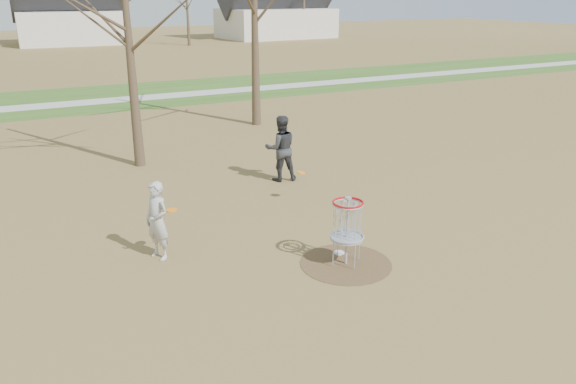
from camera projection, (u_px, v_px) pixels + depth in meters
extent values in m
plane|color=brown|center=(346.00, 264.00, 10.99)|extent=(160.00, 160.00, 0.00)
cube|color=#2D5119|center=(121.00, 96.00, 28.55)|extent=(160.00, 8.00, 0.01)
cube|color=#9E9E99|center=(125.00, 99.00, 27.71)|extent=(160.00, 1.50, 0.01)
cylinder|color=#47331E|center=(346.00, 264.00, 10.99)|extent=(1.80, 1.80, 0.01)
imported|color=#AEAEAE|center=(157.00, 221.00, 10.99)|extent=(0.59, 0.68, 1.59)
imported|color=#2D2E32|center=(281.00, 148.00, 15.58)|extent=(1.03, 0.88, 1.85)
cylinder|color=silver|center=(339.00, 253.00, 11.41)|extent=(0.22, 0.22, 0.02)
cylinder|color=orange|center=(301.00, 173.00, 13.96)|extent=(0.22, 0.22, 0.07)
cylinder|color=orange|center=(172.00, 210.00, 10.95)|extent=(0.22, 0.22, 0.02)
cylinder|color=#9EA3AD|center=(347.00, 232.00, 10.76)|extent=(0.05, 0.05, 1.35)
cylinder|color=#9EA3AD|center=(347.00, 238.00, 10.80)|extent=(0.64, 0.64, 0.04)
torus|color=#9EA3AD|center=(348.00, 204.00, 10.57)|extent=(0.60, 0.60, 0.04)
torus|color=#B50C0D|center=(348.00, 202.00, 10.56)|extent=(0.60, 0.60, 0.04)
cone|color=#382B1E|center=(129.00, 39.00, 15.97)|extent=(0.32, 0.32, 7.50)
cone|color=#382B1E|center=(254.00, 13.00, 21.11)|extent=(0.36, 0.36, 8.50)
cone|color=#382B1E|center=(187.00, 8.00, 54.31)|extent=(0.32, 0.32, 7.00)
cube|color=silver|center=(71.00, 28.00, 56.49)|extent=(10.24, 7.34, 3.20)
cube|color=silver|center=(276.00, 23.00, 64.32)|extent=(12.40, 8.62, 3.20)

